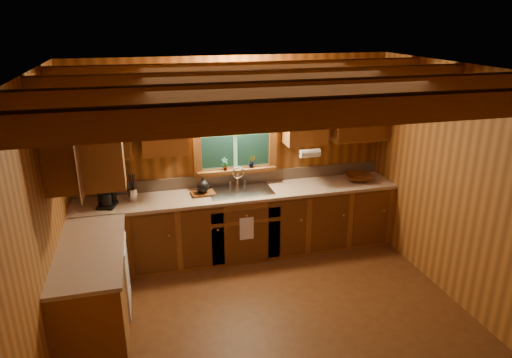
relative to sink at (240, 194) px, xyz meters
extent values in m
plane|color=#512D13|center=(0.00, -1.60, -0.86)|extent=(4.20, 4.20, 0.00)
plane|color=brown|center=(0.00, -1.60, 1.74)|extent=(4.20, 4.20, 0.00)
plane|color=brown|center=(0.00, 0.30, 0.44)|extent=(4.20, 0.00, 4.20)
plane|color=brown|center=(0.00, -3.50, 0.44)|extent=(4.20, 0.00, 4.20)
plane|color=brown|center=(-2.10, -1.60, 0.44)|extent=(0.00, 3.80, 3.80)
plane|color=brown|center=(2.10, -1.60, 0.44)|extent=(0.00, 3.80, 3.80)
cube|color=brown|center=(0.00, -2.80, 1.63)|extent=(4.20, 0.14, 0.18)
cube|color=brown|center=(0.00, -2.00, 1.63)|extent=(4.20, 0.14, 0.18)
cube|color=brown|center=(0.00, -1.20, 1.63)|extent=(4.20, 0.14, 0.18)
cube|color=brown|center=(0.00, -0.40, 1.63)|extent=(4.20, 0.14, 0.18)
cube|color=brown|center=(0.00, -0.01, -0.43)|extent=(4.20, 0.62, 0.86)
cube|color=brown|center=(-1.79, -1.12, -0.43)|extent=(0.62, 1.60, 0.86)
cube|color=tan|center=(0.00, -0.01, 0.02)|extent=(4.20, 0.66, 0.04)
cube|color=tan|center=(-1.78, -1.12, 0.02)|extent=(0.64, 1.60, 0.04)
cube|color=tan|center=(0.00, 0.28, 0.12)|extent=(4.20, 0.02, 0.16)
cube|color=white|center=(-1.47, -0.92, -0.43)|extent=(0.02, 0.60, 0.80)
cube|color=brown|center=(-1.70, 0.13, 0.98)|extent=(0.78, 0.34, 0.78)
cube|color=brown|center=(-0.92, 0.13, 0.98)|extent=(0.55, 0.34, 0.78)
cube|color=brown|center=(0.92, 0.13, 0.98)|extent=(0.55, 0.34, 0.78)
cube|color=brown|center=(1.70, 0.13, 0.98)|extent=(0.78, 0.34, 0.78)
cube|color=brown|center=(-1.93, -0.92, 0.98)|extent=(0.34, 1.10, 0.78)
cube|color=brown|center=(0.00, 0.26, 1.14)|extent=(1.12, 0.08, 0.10)
cube|color=brown|center=(0.00, 0.26, 0.24)|extent=(1.12, 0.08, 0.10)
cube|color=brown|center=(-0.51, 0.26, 0.69)|extent=(0.10, 0.08, 0.80)
cube|color=brown|center=(0.51, 0.26, 0.69)|extent=(0.10, 0.08, 0.80)
cube|color=#477A33|center=(0.00, 0.29, 0.69)|extent=(0.92, 0.01, 0.80)
cube|color=#12342E|center=(-0.24, 0.27, 0.52)|extent=(0.42, 0.02, 0.42)
cube|color=#12342E|center=(0.24, 0.27, 0.52)|extent=(0.42, 0.02, 0.42)
cylinder|color=black|center=(0.00, 0.27, 0.71)|extent=(0.92, 0.01, 0.01)
cube|color=brown|center=(0.00, 0.22, 0.26)|extent=(1.06, 0.14, 0.04)
cylinder|color=black|center=(0.00, 0.26, 1.37)|extent=(0.08, 0.03, 0.08)
cylinder|color=black|center=(-0.10, 0.20, 1.37)|extent=(0.09, 0.17, 0.08)
cylinder|color=black|center=(0.10, 0.20, 1.37)|extent=(0.09, 0.17, 0.08)
sphere|color=#FFE0A5|center=(-0.16, 0.14, 1.30)|extent=(0.13, 0.13, 0.13)
sphere|color=#FFE0A5|center=(0.16, 0.14, 1.30)|extent=(0.13, 0.13, 0.13)
cylinder|color=white|center=(0.92, -0.07, 0.51)|extent=(0.27, 0.11, 0.11)
cube|color=white|center=(0.00, -0.34, -0.34)|extent=(0.18, 0.01, 0.30)
cube|color=silver|center=(0.00, 0.00, 0.05)|extent=(0.82, 0.48, 0.02)
cube|color=#262628|center=(-0.19, 0.00, -0.02)|extent=(0.34, 0.40, 0.14)
cube|color=#262628|center=(0.19, 0.00, -0.02)|extent=(0.34, 0.40, 0.14)
cylinder|color=silver|center=(0.00, 0.18, 0.15)|extent=(0.04, 0.04, 0.22)
torus|color=silver|center=(0.00, 0.12, 0.26)|extent=(0.16, 0.02, 0.16)
cube|color=black|center=(-1.66, -0.08, 0.06)|extent=(0.20, 0.24, 0.03)
cube|color=black|center=(-1.66, 0.00, 0.23)|extent=(0.20, 0.09, 0.33)
cube|color=black|center=(-1.66, -0.10, 0.37)|extent=(0.20, 0.22, 0.04)
cylinder|color=black|center=(-1.66, -0.11, 0.15)|extent=(0.12, 0.12, 0.14)
cylinder|color=silver|center=(-1.36, 0.05, 0.12)|extent=(0.12, 0.12, 0.15)
cylinder|color=black|center=(-1.37, 0.04, 0.27)|extent=(0.03, 0.04, 0.22)
cylinder|color=black|center=(-1.36, 0.05, 0.27)|extent=(0.01, 0.01, 0.22)
cylinder|color=black|center=(-1.34, 0.06, 0.27)|extent=(0.03, 0.04, 0.22)
cylinder|color=black|center=(-1.33, 0.06, 0.27)|extent=(0.04, 0.06, 0.22)
cube|color=#562E12|center=(-0.49, 0.01, 0.06)|extent=(0.31, 0.23, 0.03)
sphere|color=black|center=(-0.49, 0.01, 0.15)|extent=(0.16, 0.16, 0.16)
cylinder|color=black|center=(-0.49, 0.01, 0.26)|extent=(0.03, 0.03, 0.04)
imported|color=#48230C|center=(1.67, -0.02, 0.09)|extent=(0.46, 0.46, 0.09)
imported|color=#562E12|center=(-0.16, 0.18, 0.37)|extent=(0.10, 0.07, 0.17)
imported|color=#562E12|center=(0.21, 0.22, 0.37)|extent=(0.10, 0.09, 0.16)
camera|label=1|loc=(-1.20, -5.36, 2.19)|focal=31.69mm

